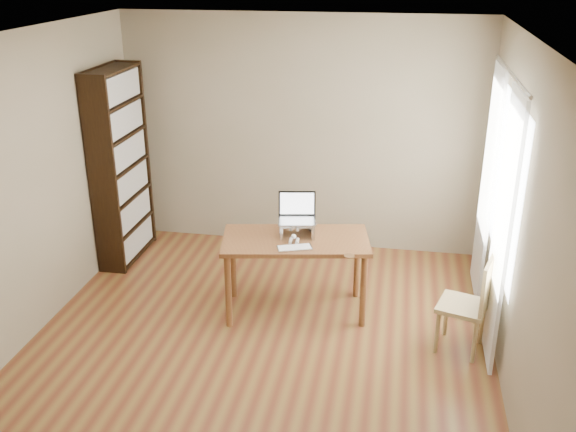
% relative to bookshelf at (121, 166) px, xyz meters
% --- Properties ---
extents(room, '(4.04, 4.54, 2.64)m').
position_rel_bookshelf_xyz_m(room, '(1.86, -1.54, 0.25)').
color(room, brown).
rests_on(room, ground).
extents(bookshelf, '(0.30, 0.90, 2.10)m').
position_rel_bookshelf_xyz_m(bookshelf, '(0.00, 0.00, 0.00)').
color(bookshelf, black).
rests_on(bookshelf, ground).
extents(curtains, '(0.03, 1.90, 2.25)m').
position_rel_bookshelf_xyz_m(curtains, '(3.75, -0.75, 0.12)').
color(curtains, white).
rests_on(curtains, ground).
extents(desk, '(1.43, 0.89, 0.75)m').
position_rel_bookshelf_xyz_m(desk, '(2.05, -0.85, -0.40)').
color(desk, brown).
rests_on(desk, ground).
extents(laptop_stand, '(0.32, 0.25, 0.13)m').
position_rel_bookshelf_xyz_m(laptop_stand, '(2.05, -0.77, -0.22)').
color(laptop_stand, silver).
rests_on(laptop_stand, desk).
extents(laptop, '(0.38, 0.34, 0.24)m').
position_rel_bookshelf_xyz_m(laptop, '(2.05, -0.71, -0.11)').
color(laptop, silver).
rests_on(laptop, laptop_stand).
extents(keyboard, '(0.33, 0.23, 0.02)m').
position_rel_bookshelf_xyz_m(keyboard, '(2.07, -1.07, -0.29)').
color(keyboard, silver).
rests_on(keyboard, desk).
extents(coaster, '(0.09, 0.09, 0.01)m').
position_rel_bookshelf_xyz_m(coaster, '(2.56, -1.13, -0.30)').
color(coaster, brown).
rests_on(coaster, desk).
extents(cat, '(0.24, 0.48, 0.15)m').
position_rel_bookshelf_xyz_m(cat, '(2.03, -0.74, -0.24)').
color(cat, '#443E35').
rests_on(cat, desk).
extents(chair, '(0.48, 0.48, 0.87)m').
position_rel_bookshelf_xyz_m(chair, '(3.60, -1.22, -0.58)').
color(chair, tan).
rests_on(chair, ground).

